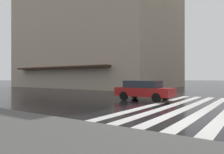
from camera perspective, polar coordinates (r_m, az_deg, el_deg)
ground_plane at (r=9.10m, az=19.19°, el=-10.57°), size 220.00×220.00×0.00m
zebra_crossing at (r=12.86m, az=26.50°, el=-7.45°), size 13.00×7.50×0.01m
haussmann_block_mid at (r=38.86m, az=-3.77°, el=13.49°), size 18.28×25.10×21.96m
car_red at (r=15.76m, az=8.46°, el=-3.34°), size 1.85×4.10×1.41m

